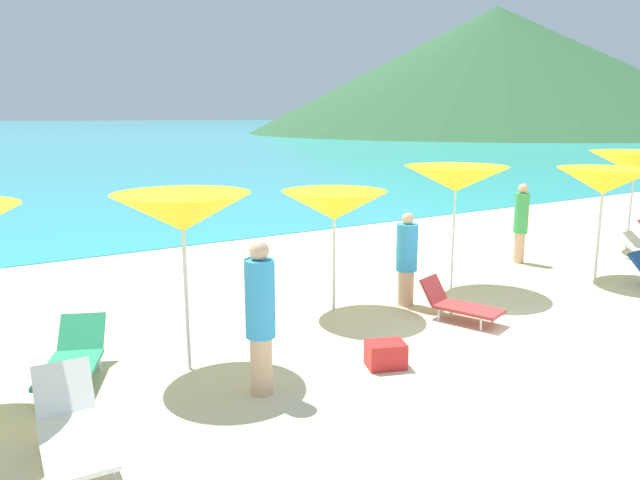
{
  "coord_description": "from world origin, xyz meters",
  "views": [
    {
      "loc": [
        -6.9,
        -4.84,
        3.25
      ],
      "look_at": [
        -1.56,
        3.47,
        1.2
      ],
      "focal_mm": 33.7,
      "sensor_mm": 36.0,
      "label": 1
    }
  ],
  "objects_px": {
    "beachgoer_2": "(521,221)",
    "umbrella_2": "(182,212)",
    "umbrella_4": "(456,179)",
    "umbrella_5": "(604,181)",
    "beachgoer_0": "(407,258)",
    "umbrella_3": "(334,206)",
    "lounge_chair_3": "(74,357)",
    "umbrella_6": "(635,163)",
    "cooler_box": "(386,355)",
    "lounge_chair_4": "(458,303)",
    "beachgoer_4": "(260,314)",
    "lounge_chair_1": "(72,426)"
  },
  "relations": [
    {
      "from": "beachgoer_2",
      "to": "beachgoer_4",
      "type": "distance_m",
      "value": 8.32
    },
    {
      "from": "lounge_chair_4",
      "to": "beachgoer_0",
      "type": "height_order",
      "value": "beachgoer_0"
    },
    {
      "from": "beachgoer_2",
      "to": "umbrella_2",
      "type": "bearing_deg",
      "value": -85.34
    },
    {
      "from": "umbrella_6",
      "to": "umbrella_3",
      "type": "bearing_deg",
      "value": 179.87
    },
    {
      "from": "umbrella_4",
      "to": "cooler_box",
      "type": "relative_size",
      "value": 4.69
    },
    {
      "from": "umbrella_4",
      "to": "cooler_box",
      "type": "height_order",
      "value": "umbrella_4"
    },
    {
      "from": "lounge_chair_3",
      "to": "umbrella_5",
      "type": "bearing_deg",
      "value": 19.73
    },
    {
      "from": "umbrella_2",
      "to": "umbrella_3",
      "type": "distance_m",
      "value": 3.1
    },
    {
      "from": "beachgoer_2",
      "to": "umbrella_5",
      "type": "bearing_deg",
      "value": 1.29
    },
    {
      "from": "umbrella_3",
      "to": "lounge_chair_3",
      "type": "bearing_deg",
      "value": -173.38
    },
    {
      "from": "umbrella_3",
      "to": "lounge_chair_3",
      "type": "height_order",
      "value": "umbrella_3"
    },
    {
      "from": "umbrella_4",
      "to": "umbrella_5",
      "type": "xyz_separation_m",
      "value": [
        3.01,
        -1.04,
        -0.13
      ]
    },
    {
      "from": "umbrella_2",
      "to": "cooler_box",
      "type": "distance_m",
      "value": 3.2
    },
    {
      "from": "lounge_chair_1",
      "to": "lounge_chair_3",
      "type": "distance_m",
      "value": 1.86
    },
    {
      "from": "beachgoer_4",
      "to": "umbrella_3",
      "type": "bearing_deg",
      "value": -25.2
    },
    {
      "from": "lounge_chair_4",
      "to": "beachgoer_0",
      "type": "bearing_deg",
      "value": 80.98
    },
    {
      "from": "beachgoer_0",
      "to": "cooler_box",
      "type": "distance_m",
      "value": 2.8
    },
    {
      "from": "umbrella_6",
      "to": "umbrella_2",
      "type": "bearing_deg",
      "value": -175.31
    },
    {
      "from": "lounge_chair_4",
      "to": "beachgoer_4",
      "type": "relative_size",
      "value": 0.75
    },
    {
      "from": "umbrella_2",
      "to": "beachgoer_4",
      "type": "relative_size",
      "value": 1.25
    },
    {
      "from": "umbrella_3",
      "to": "beachgoer_4",
      "type": "height_order",
      "value": "umbrella_3"
    },
    {
      "from": "umbrella_2",
      "to": "umbrella_6",
      "type": "distance_m",
      "value": 11.68
    },
    {
      "from": "beachgoer_4",
      "to": "lounge_chair_4",
      "type": "bearing_deg",
      "value": -56.98
    },
    {
      "from": "beachgoer_4",
      "to": "lounge_chair_3",
      "type": "bearing_deg",
      "value": 72.21
    },
    {
      "from": "beachgoer_2",
      "to": "cooler_box",
      "type": "relative_size",
      "value": 3.57
    },
    {
      "from": "umbrella_5",
      "to": "beachgoer_0",
      "type": "relative_size",
      "value": 1.37
    },
    {
      "from": "umbrella_6",
      "to": "beachgoer_2",
      "type": "relative_size",
      "value": 1.35
    },
    {
      "from": "lounge_chair_3",
      "to": "umbrella_6",
      "type": "bearing_deg",
      "value": 25.75
    },
    {
      "from": "lounge_chair_4",
      "to": "beachgoer_2",
      "type": "distance_m",
      "value": 4.57
    },
    {
      "from": "umbrella_6",
      "to": "cooler_box",
      "type": "bearing_deg",
      "value": -166.31
    },
    {
      "from": "umbrella_3",
      "to": "umbrella_6",
      "type": "height_order",
      "value": "umbrella_6"
    },
    {
      "from": "umbrella_2",
      "to": "cooler_box",
      "type": "height_order",
      "value": "umbrella_2"
    },
    {
      "from": "umbrella_3",
      "to": "lounge_chair_1",
      "type": "xyz_separation_m",
      "value": [
        -4.62,
        -2.32,
        -1.5
      ]
    },
    {
      "from": "lounge_chair_4",
      "to": "cooler_box",
      "type": "xyz_separation_m",
      "value": [
        -2.14,
        -0.81,
        -0.12
      ]
    },
    {
      "from": "beachgoer_4",
      "to": "cooler_box",
      "type": "bearing_deg",
      "value": -72.64
    },
    {
      "from": "umbrella_2",
      "to": "beachgoer_0",
      "type": "bearing_deg",
      "value": 7.39
    },
    {
      "from": "lounge_chair_1",
      "to": "beachgoer_2",
      "type": "distance_m",
      "value": 10.47
    },
    {
      "from": "umbrella_6",
      "to": "cooler_box",
      "type": "height_order",
      "value": "umbrella_6"
    },
    {
      "from": "umbrella_3",
      "to": "umbrella_4",
      "type": "distance_m",
      "value": 2.65
    },
    {
      "from": "lounge_chair_4",
      "to": "beachgoer_0",
      "type": "xyz_separation_m",
      "value": [
        -0.18,
        1.07,
        0.57
      ]
    },
    {
      "from": "umbrella_2",
      "to": "lounge_chair_4",
      "type": "distance_m",
      "value": 4.72
    },
    {
      "from": "lounge_chair_3",
      "to": "lounge_chair_4",
      "type": "distance_m",
      "value": 5.75
    },
    {
      "from": "cooler_box",
      "to": "umbrella_3",
      "type": "bearing_deg",
      "value": 93.21
    },
    {
      "from": "umbrella_2",
      "to": "umbrella_3",
      "type": "height_order",
      "value": "umbrella_2"
    },
    {
      "from": "beachgoer_0",
      "to": "cooler_box",
      "type": "bearing_deg",
      "value": -61.03
    },
    {
      "from": "umbrella_2",
      "to": "lounge_chair_1",
      "type": "relative_size",
      "value": 1.46
    },
    {
      "from": "umbrella_5",
      "to": "beachgoer_2",
      "type": "height_order",
      "value": "umbrella_5"
    },
    {
      "from": "umbrella_2",
      "to": "umbrella_3",
      "type": "xyz_separation_m",
      "value": [
        2.94,
        0.97,
        -0.27
      ]
    },
    {
      "from": "umbrella_5",
      "to": "beachgoer_0",
      "type": "xyz_separation_m",
      "value": [
        -4.41,
        0.74,
        -1.13
      ]
    },
    {
      "from": "umbrella_3",
      "to": "umbrella_5",
      "type": "bearing_deg",
      "value": -11.76
    }
  ]
}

